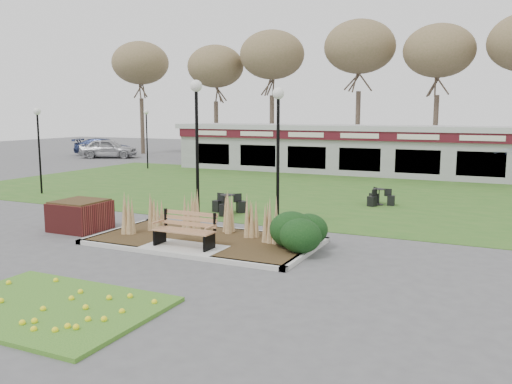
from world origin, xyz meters
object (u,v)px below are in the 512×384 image
at_px(lamp_post_mid_left, 38,131).
at_px(bistro_set_a, 228,207).
at_px(lamp_post_far_left, 147,126).
at_px(car_blue, 104,147).
at_px(lamp_post_near_left, 278,126).
at_px(lamp_post_mid_right, 197,119).
at_px(car_black, 227,149).
at_px(brick_planter, 80,215).
at_px(park_bench, 186,229).
at_px(bistro_set_b, 379,200).
at_px(car_silver, 108,148).
at_px(food_pavilion, 366,149).

xyz_separation_m(lamp_post_mid_left, bistro_set_a, (9.97, -0.69, -2.57)).
relative_size(lamp_post_far_left, car_blue, 0.77).
bearing_deg(lamp_post_near_left, lamp_post_mid_left, 170.34).
relative_size(lamp_post_mid_right, bistro_set_a, 3.72).
bearing_deg(lamp_post_far_left, car_black, 87.19).
bearing_deg(brick_planter, car_black, 108.56).
bearing_deg(lamp_post_mid_left, brick_planter, -35.74).
bearing_deg(park_bench, lamp_post_far_left, 129.11).
distance_m(bistro_set_b, car_black, 23.85).
height_order(brick_planter, car_black, car_black).
bearing_deg(lamp_post_mid_left, car_blue, 123.57).
relative_size(brick_planter, bistro_set_a, 1.18).
distance_m(lamp_post_near_left, car_silver, 29.31).
bearing_deg(park_bench, bistro_set_a, 105.97).
bearing_deg(lamp_post_far_left, brick_planter, -60.05).
height_order(park_bench, lamp_post_far_left, lamp_post_far_left).
xyz_separation_m(park_bench, lamp_post_mid_left, (-11.44, 5.82, 2.24)).
height_order(lamp_post_mid_left, bistro_set_b, lamp_post_mid_left).
distance_m(brick_planter, bistro_set_a, 5.27).
height_order(lamp_post_mid_right, bistro_set_a, lamp_post_mid_right).
height_order(lamp_post_far_left, bistro_set_b, lamp_post_far_left).
relative_size(park_bench, food_pavilion, 0.07).
bearing_deg(car_blue, park_bench, -152.29).
distance_m(lamp_post_mid_left, bistro_set_b, 15.20).
height_order(food_pavilion, car_silver, food_pavilion).
bearing_deg(bistro_set_b, lamp_post_far_left, 156.02).
distance_m(lamp_post_near_left, bistro_set_a, 4.21).
height_order(lamp_post_mid_left, bistro_set_a, lamp_post_mid_left).
height_order(bistro_set_a, car_silver, car_silver).
height_order(lamp_post_mid_right, car_silver, lamp_post_mid_right).
distance_m(park_bench, lamp_post_mid_right, 4.75).
height_order(lamp_post_mid_right, bistro_set_b, lamp_post_mid_right).
bearing_deg(car_silver, food_pavilion, -120.29).
bearing_deg(food_pavilion, car_black, 151.81).
bearing_deg(brick_planter, lamp_post_mid_left, 144.26).
relative_size(food_pavilion, car_black, 5.79).
distance_m(bistro_set_a, car_black, 24.58).
height_order(lamp_post_mid_right, car_black, lamp_post_mid_right).
bearing_deg(car_blue, bistro_set_b, -135.58).
bearing_deg(park_bench, car_blue, 134.40).
relative_size(lamp_post_near_left, car_blue, 0.90).
distance_m(brick_planter, car_black, 27.43).
bearing_deg(bistro_set_b, car_blue, 151.11).
distance_m(food_pavilion, lamp_post_near_left, 16.17).
relative_size(lamp_post_mid_left, bistro_set_a, 3.05).
xyz_separation_m(park_bench, bistro_set_b, (3.13, 9.30, -0.35)).
height_order(bistro_set_b, car_silver, car_silver).
relative_size(bistro_set_b, car_silver, 0.27).
bearing_deg(park_bench, lamp_post_mid_left, 153.05).
bearing_deg(brick_planter, lamp_post_far_left, 119.95).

